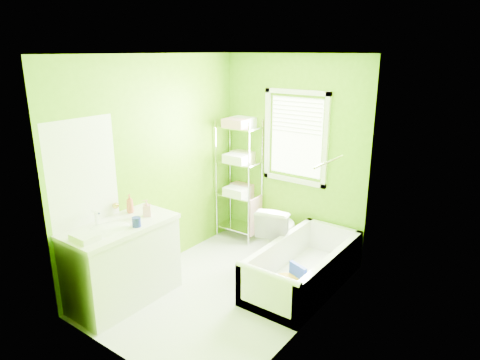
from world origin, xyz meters
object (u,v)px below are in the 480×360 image
Objects in this scene: vanity at (122,260)px; wire_shelf_unit at (241,166)px; toilet at (278,231)px; bathtub at (302,273)px.

vanity is 0.68× the size of wire_shelf_unit.
toilet is 0.63× the size of vanity.
wire_shelf_unit is at bearing -31.48° from toilet.
bathtub is 0.93× the size of wire_shelf_unit.
bathtub is 1.79m from wire_shelf_unit.
vanity is at bearing -135.45° from bathtub.
vanity reaches higher than toilet.
vanity is (-1.43, -1.41, 0.31)m from bathtub.
toilet is at bearing 143.97° from bathtub.
wire_shelf_unit reaches higher than vanity.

